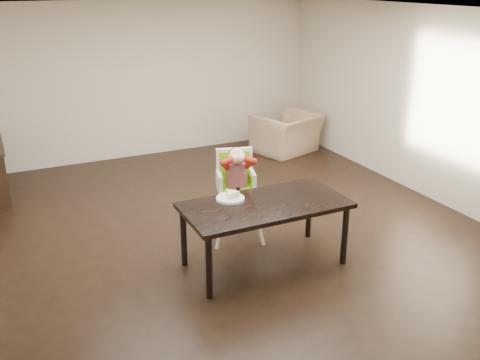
% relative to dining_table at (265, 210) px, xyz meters
% --- Properties ---
extents(ground, '(7.00, 7.00, 0.00)m').
position_rel_dining_table_xyz_m(ground, '(0.11, 0.95, -0.67)').
color(ground, black).
rests_on(ground, ground).
extents(room_walls, '(6.02, 7.02, 2.71)m').
position_rel_dining_table_xyz_m(room_walls, '(0.11, 0.95, 1.18)').
color(room_walls, beige).
rests_on(room_walls, ground).
extents(dining_table, '(1.80, 0.90, 0.75)m').
position_rel_dining_table_xyz_m(dining_table, '(0.00, 0.00, 0.00)').
color(dining_table, black).
rests_on(dining_table, ground).
extents(high_chair, '(0.60, 0.60, 1.17)m').
position_rel_dining_table_xyz_m(high_chair, '(0.02, 0.78, 0.15)').
color(high_chair, white).
rests_on(high_chair, ground).
extents(plate, '(0.36, 0.36, 0.09)m').
position_rel_dining_table_xyz_m(plate, '(-0.29, 0.25, 0.11)').
color(plate, white).
rests_on(plate, dining_table).
extents(armchair, '(1.26, 1.01, 0.96)m').
position_rel_dining_table_xyz_m(armchair, '(2.31, 3.47, -0.19)').
color(armchair, tan).
rests_on(armchair, ground).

